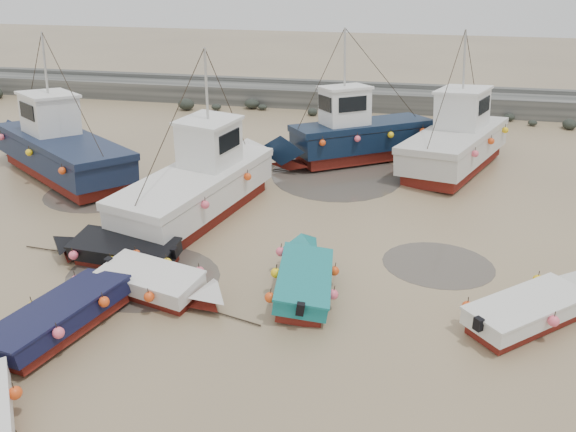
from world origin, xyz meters
name	(u,v)px	position (x,y,z in m)	size (l,w,h in m)	color
ground	(247,278)	(0.00, 0.00, 0.00)	(120.00, 120.00, 0.00)	tan
seawall	(333,97)	(0.05, 21.99, 0.63)	(60.00, 4.92, 1.50)	slate
puddle_a	(143,276)	(-3.27, -0.52, 0.00)	(4.96, 4.96, 0.01)	#4E473E
puddle_b	(438,264)	(5.98, 2.01, 0.00)	(3.64, 3.64, 0.01)	#4E473E
puddle_c	(95,195)	(-8.01, 5.22, 0.00)	(4.39, 4.39, 0.01)	#4E473E
puddle_d	(337,174)	(1.75, 9.63, 0.00)	(6.08, 6.08, 0.01)	#4E473E
dinghy_1	(71,308)	(-4.07, -3.30, 0.54)	(3.13, 6.20, 1.43)	maroon
dinghy_2	(303,274)	(1.84, -0.32, 0.56)	(2.21, 5.63, 1.43)	maroon
dinghy_3	(537,306)	(8.42, -0.76, 0.55)	(4.93, 4.31, 1.43)	maroon
dinghy_4	(116,247)	(-4.47, 0.16, 0.55)	(5.83, 2.07, 1.43)	maroon
dinghy_5	(162,281)	(-2.16, -1.56, 0.56)	(5.23, 2.49, 1.43)	maroon
cabin_boat_0	(55,147)	(-10.87, 7.23, 1.30)	(10.15, 7.51, 6.22)	maroon
cabin_boat_1	(205,180)	(-2.86, 4.61, 1.32)	(4.78, 10.74, 6.22)	maroon
cabin_boat_2	(351,135)	(2.17, 11.53, 1.35)	(9.04, 6.21, 6.22)	maroon
cabin_boat_3	(461,140)	(7.32, 11.77, 1.34)	(5.98, 9.69, 6.22)	maroon
person	(199,176)	(-4.43, 8.19, 0.00)	(0.68, 0.45, 1.87)	#171D35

